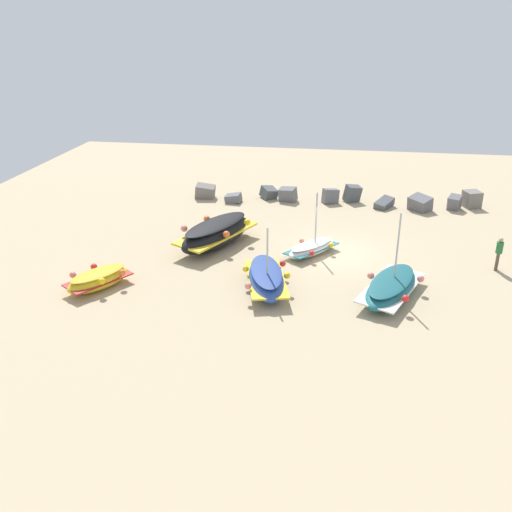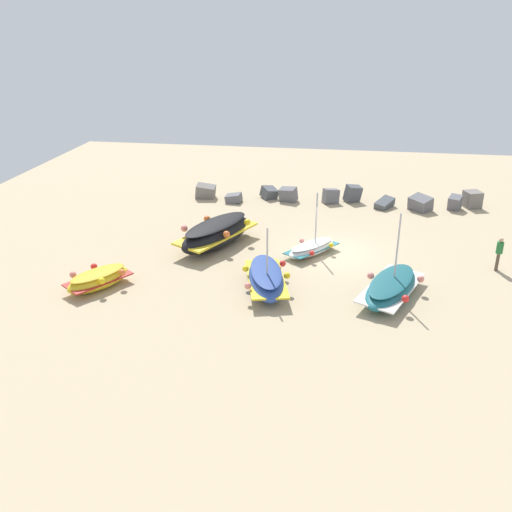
% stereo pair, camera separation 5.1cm
% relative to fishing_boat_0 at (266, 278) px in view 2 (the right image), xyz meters
% --- Properties ---
extents(ground_plane, '(49.30, 49.30, 0.00)m').
position_rel_fishing_boat_0_xyz_m(ground_plane, '(2.93, 4.69, -0.53)').
color(ground_plane, tan).
extents(fishing_boat_0, '(2.54, 4.49, 3.12)m').
position_rel_fishing_boat_0_xyz_m(fishing_boat_0, '(0.00, 0.00, 0.00)').
color(fishing_boat_0, '#2D4C9E').
rests_on(fishing_boat_0, ground_plane).
extents(fishing_boat_1, '(3.92, 5.60, 1.46)m').
position_rel_fishing_boat_0_xyz_m(fishing_boat_1, '(-3.31, 4.64, 0.22)').
color(fishing_boat_1, black).
rests_on(fishing_boat_1, ground_plane).
extents(fishing_boat_2, '(2.74, 3.26, 0.94)m').
position_rel_fishing_boat_0_xyz_m(fishing_boat_2, '(-7.50, -1.07, -0.09)').
color(fishing_boat_2, gold).
rests_on(fishing_boat_2, ground_plane).
extents(fishing_boat_3, '(3.35, 4.87, 3.83)m').
position_rel_fishing_boat_0_xyz_m(fishing_boat_3, '(5.51, 0.08, -0.06)').
color(fishing_boat_3, '#1E6670').
rests_on(fishing_boat_3, ground_plane).
extents(fishing_boat_4, '(2.91, 3.25, 3.31)m').
position_rel_fishing_boat_0_xyz_m(fishing_boat_4, '(1.77, 4.32, -0.19)').
color(fishing_boat_4, white).
rests_on(fishing_boat_4, ground_plane).
extents(person_walking, '(0.32, 0.32, 1.69)m').
position_rel_fishing_boat_0_xyz_m(person_walking, '(10.78, 3.75, 0.44)').
color(person_walking, brown).
rests_on(person_walking, ground_plane).
extents(breakwater_rocks, '(18.76, 2.69, 1.34)m').
position_rel_fishing_boat_0_xyz_m(breakwater_rocks, '(3.44, 13.11, -0.10)').
color(breakwater_rocks, slate).
rests_on(breakwater_rocks, ground_plane).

